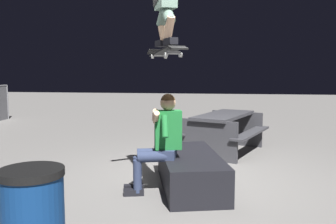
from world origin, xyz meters
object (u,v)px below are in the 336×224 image
object	(u,v)px
skateboard	(166,52)
kicker_ramp	(182,147)
person_sitting_on_ledge	(160,139)
ledge_box_main	(190,171)
trash_bin	(33,218)
picnic_table_back	(224,127)

from	to	relation	value
skateboard	kicker_ramp	bearing A→B (deg)	1.20
person_sitting_on_ledge	skateboard	distance (m)	1.11
person_sitting_on_ledge	skateboard	world-z (taller)	skateboard
person_sitting_on_ledge	skateboard	size ratio (longest dim) A/B	1.29
ledge_box_main	person_sitting_on_ledge	size ratio (longest dim) A/B	1.34
kicker_ramp	trash_bin	world-z (taller)	trash_bin
ledge_box_main	kicker_ramp	xyz separation A→B (m)	(2.31, 0.34, -0.17)
ledge_box_main	picnic_table_back	bearing A→B (deg)	-11.88
person_sitting_on_ledge	kicker_ramp	distance (m)	2.66
picnic_table_back	trash_bin	xyz separation A→B (m)	(-4.48, 1.57, -0.09)
ledge_box_main	person_sitting_on_ledge	distance (m)	0.67
kicker_ramp	picnic_table_back	bearing A→B (deg)	-92.81
skateboard	trash_bin	size ratio (longest dim) A/B	1.23
skateboard	kicker_ramp	distance (m)	3.18
skateboard	kicker_ramp	world-z (taller)	skateboard
ledge_box_main	trash_bin	world-z (taller)	trash_bin
skateboard	kicker_ramp	xyz separation A→B (m)	(2.65, 0.06, -1.76)
trash_bin	kicker_ramp	bearing A→B (deg)	-9.46
person_sitting_on_ledge	skateboard	xyz separation A→B (m)	(-0.07, -0.09, 1.10)
ledge_box_main	kicker_ramp	distance (m)	2.34
picnic_table_back	trash_bin	world-z (taller)	trash_bin
ledge_box_main	kicker_ramp	bearing A→B (deg)	8.45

